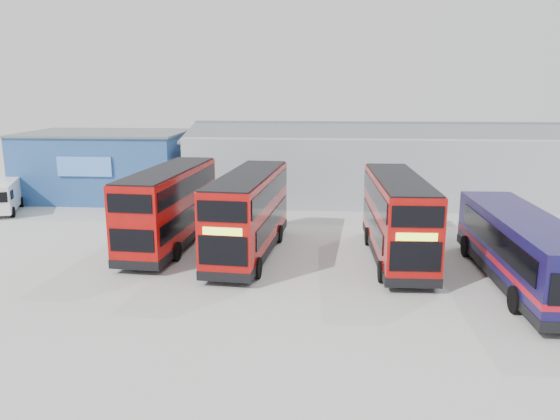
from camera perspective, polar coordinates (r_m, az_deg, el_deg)
The scene contains 8 objects.
ground_plane at distance 25.10m, azimuth -2.29°, elevation -7.16°, with size 120.00×120.00×0.00m, color #A1A19C.
office_block at distance 45.08m, azimuth -17.64°, elevation 4.56°, with size 12.30×8.32×5.12m.
maintenance_shed at distance 44.15m, azimuth 11.10°, elevation 4.79°, with size 30.50×12.00×5.89m.
double_decker_left at distance 30.13m, azimuth -11.45°, elevation 0.20°, with size 3.20×10.25×4.27m.
double_decker_centre at distance 28.00m, azimuth -3.29°, elevation -0.52°, with size 3.33×10.27×4.27m.
double_decker_right at distance 27.86m, azimuth 12.14°, elevation -0.92°, with size 2.71×10.01×4.21m.
single_decker_blue at distance 26.10m, azimuth 23.91°, elevation -3.93°, with size 2.86×11.49×3.11m.
panel_van at distance 42.28m, azimuth -27.16°, elevation 1.36°, with size 3.57×5.33×2.17m.
Camera 1 is at (2.74, -23.44, 8.55)m, focal length 35.00 mm.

